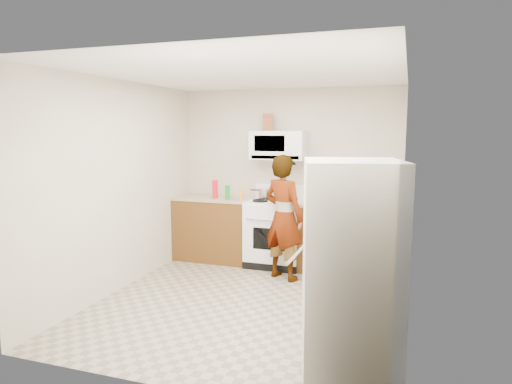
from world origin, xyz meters
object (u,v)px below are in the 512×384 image
at_px(person, 284,217).
at_px(kettle, 347,196).
at_px(microwave, 279,145).
at_px(fridge, 350,273).
at_px(saucepan, 266,193).
at_px(gas_range, 276,231).

xyz_separation_m(person, kettle, (0.71, 0.68, 0.22)).
relative_size(microwave, kettle, 4.43).
relative_size(microwave, fridge, 0.45).
relative_size(person, saucepan, 7.48).
bearing_deg(person, fridge, 141.34).
height_order(microwave, kettle, microwave).
bearing_deg(saucepan, gas_range, -30.88).
relative_size(person, fridge, 0.95).
xyz_separation_m(gas_range, microwave, (0.00, 0.13, 1.21)).
relative_size(microwave, saucepan, 3.53).
height_order(gas_range, fridge, fridge).
bearing_deg(fridge, person, 103.13).
relative_size(fridge, kettle, 9.90).
height_order(fridge, saucepan, fridge).
distance_m(gas_range, microwave, 1.22).
height_order(microwave, saucepan, microwave).
bearing_deg(person, gas_range, -39.75).
relative_size(microwave, person, 0.47).
xyz_separation_m(fridge, kettle, (-0.40, 2.85, 0.17)).
height_order(gas_range, person, person).
bearing_deg(gas_range, fridge, -63.17).
xyz_separation_m(gas_range, person, (0.26, -0.54, 0.32)).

